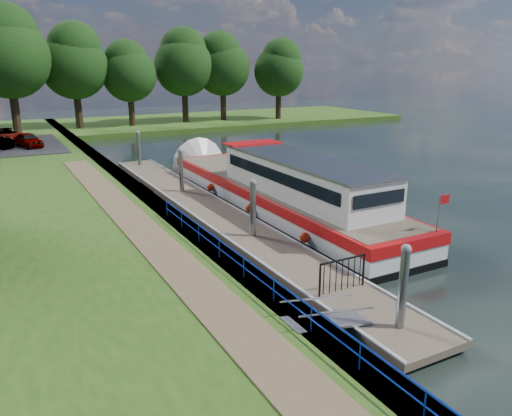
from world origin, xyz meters
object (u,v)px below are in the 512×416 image
barge (272,189)px  car_d (7,135)px  car_a (28,140)px  pontoon (212,214)px

barge → car_d: (-11.74, 27.48, 0.34)m
car_a → car_d: size_ratio=0.83×
pontoon → car_a: (-6.74, 23.38, 1.26)m
car_a → car_d: 4.37m
pontoon → car_d: size_ratio=6.98×
barge → car_d: bearing=113.1°
barge → car_a: (-10.34, 23.34, 0.35)m
pontoon → car_a: size_ratio=8.43×
car_a → pontoon: bearing=-90.8°
pontoon → barge: (3.60, 0.05, 0.90)m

